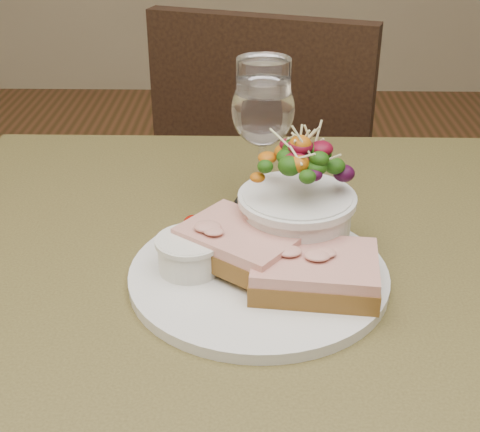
{
  "coord_description": "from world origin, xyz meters",
  "views": [
    {
      "loc": [
        0.0,
        -0.59,
        1.14
      ],
      "look_at": [
        -0.01,
        0.02,
        0.81
      ],
      "focal_mm": 50.0,
      "sensor_mm": 36.0,
      "label": 1
    }
  ],
  "objects_px": {
    "dinner_plate": "(258,275)",
    "sandwich_back": "(241,244)",
    "chair_far": "(278,262)",
    "wine_glass": "(263,114)",
    "salad_bowl": "(297,196)",
    "cafe_table": "(250,350)",
    "sandwich_front": "(315,271)",
    "ramekin": "(190,252)"
  },
  "relations": [
    {
      "from": "sandwich_back",
      "to": "salad_bowl",
      "type": "height_order",
      "value": "salad_bowl"
    },
    {
      "from": "salad_bowl",
      "to": "dinner_plate",
      "type": "bearing_deg",
      "value": -126.42
    },
    {
      "from": "chair_far",
      "to": "wine_glass",
      "type": "distance_m",
      "value": 0.83
    },
    {
      "from": "sandwich_front",
      "to": "wine_glass",
      "type": "distance_m",
      "value": 0.22
    },
    {
      "from": "ramekin",
      "to": "chair_far",
      "type": "bearing_deg",
      "value": 80.48
    },
    {
      "from": "dinner_plate",
      "to": "wine_glass",
      "type": "relative_size",
      "value": 1.55
    },
    {
      "from": "sandwich_front",
      "to": "ramekin",
      "type": "relative_size",
      "value": 2.06
    },
    {
      "from": "cafe_table",
      "to": "sandwich_front",
      "type": "distance_m",
      "value": 0.15
    },
    {
      "from": "cafe_table",
      "to": "chair_far",
      "type": "xyz_separation_m",
      "value": [
        0.06,
        0.75,
        -0.36
      ]
    },
    {
      "from": "ramekin",
      "to": "cafe_table",
      "type": "bearing_deg",
      "value": 6.75
    },
    {
      "from": "dinner_plate",
      "to": "wine_glass",
      "type": "xyz_separation_m",
      "value": [
        0.0,
        0.17,
        0.12
      ]
    },
    {
      "from": "ramekin",
      "to": "wine_glass",
      "type": "relative_size",
      "value": 0.37
    },
    {
      "from": "sandwich_back",
      "to": "wine_glass",
      "type": "relative_size",
      "value": 0.85
    },
    {
      "from": "chair_far",
      "to": "ramekin",
      "type": "height_order",
      "value": "chair_far"
    },
    {
      "from": "cafe_table",
      "to": "wine_glass",
      "type": "bearing_deg",
      "value": 85.67
    },
    {
      "from": "sandwich_front",
      "to": "ramekin",
      "type": "xyz_separation_m",
      "value": [
        -0.13,
        0.03,
        0.0
      ]
    },
    {
      "from": "cafe_table",
      "to": "sandwich_front",
      "type": "xyz_separation_m",
      "value": [
        0.06,
        -0.04,
        0.13
      ]
    },
    {
      "from": "ramekin",
      "to": "dinner_plate",
      "type": "bearing_deg",
      "value": -0.92
    },
    {
      "from": "cafe_table",
      "to": "sandwich_front",
      "type": "bearing_deg",
      "value": -29.39
    },
    {
      "from": "chair_far",
      "to": "wine_glass",
      "type": "relative_size",
      "value": 5.14
    },
    {
      "from": "cafe_table",
      "to": "wine_glass",
      "type": "height_order",
      "value": "wine_glass"
    },
    {
      "from": "chair_far",
      "to": "sandwich_front",
      "type": "relative_size",
      "value": 6.73
    },
    {
      "from": "sandwich_front",
      "to": "wine_glass",
      "type": "bearing_deg",
      "value": 110.88
    },
    {
      "from": "chair_far",
      "to": "ramekin",
      "type": "distance_m",
      "value": 0.91
    },
    {
      "from": "chair_far",
      "to": "ramekin",
      "type": "relative_size",
      "value": 13.82
    },
    {
      "from": "dinner_plate",
      "to": "sandwich_back",
      "type": "bearing_deg",
      "value": 145.82
    },
    {
      "from": "cafe_table",
      "to": "dinner_plate",
      "type": "relative_size",
      "value": 2.96
    },
    {
      "from": "chair_far",
      "to": "wine_glass",
      "type": "height_order",
      "value": "wine_glass"
    },
    {
      "from": "ramekin",
      "to": "sandwich_back",
      "type": "bearing_deg",
      "value": 12.19
    },
    {
      "from": "sandwich_back",
      "to": "wine_glass",
      "type": "bearing_deg",
      "value": 118.38
    },
    {
      "from": "chair_far",
      "to": "sandwich_front",
      "type": "bearing_deg",
      "value": 108.24
    },
    {
      "from": "cafe_table",
      "to": "sandwich_back",
      "type": "distance_m",
      "value": 0.14
    },
    {
      "from": "wine_glass",
      "to": "cafe_table",
      "type": "bearing_deg",
      "value": -94.33
    },
    {
      "from": "ramekin",
      "to": "salad_bowl",
      "type": "bearing_deg",
      "value": 25.75
    },
    {
      "from": "dinner_plate",
      "to": "salad_bowl",
      "type": "bearing_deg",
      "value": 53.58
    },
    {
      "from": "sandwich_front",
      "to": "sandwich_back",
      "type": "relative_size",
      "value": 0.9
    },
    {
      "from": "sandwich_front",
      "to": "sandwich_back",
      "type": "distance_m",
      "value": 0.08
    },
    {
      "from": "sandwich_back",
      "to": "ramekin",
      "type": "distance_m",
      "value": 0.05
    },
    {
      "from": "chair_far",
      "to": "cafe_table",
      "type": "bearing_deg",
      "value": 103.41
    },
    {
      "from": "cafe_table",
      "to": "chair_far",
      "type": "bearing_deg",
      "value": 85.17
    },
    {
      "from": "chair_far",
      "to": "salad_bowl",
      "type": "height_order",
      "value": "chair_far"
    },
    {
      "from": "sandwich_back",
      "to": "ramekin",
      "type": "bearing_deg",
      "value": -131.08
    }
  ]
}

